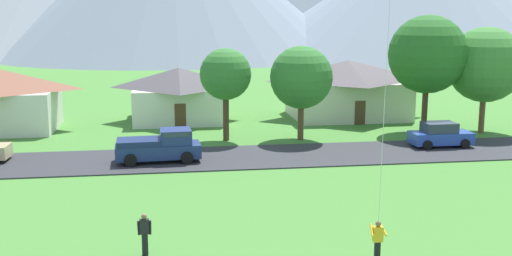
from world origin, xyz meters
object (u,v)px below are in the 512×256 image
object	(u,v)px
house_leftmost	(179,93)
parked_car_blue_west_end	(440,135)
house_left_center	(347,88)
tree_near_right	(301,78)
tree_left_of_center	(226,75)
tree_far_right	(427,54)
pickup_truck_navy_west_side	(160,146)
watcher_person	(145,234)
tree_center	(485,65)

from	to	relation	value
house_leftmost	parked_car_blue_west_end	size ratio (longest dim) A/B	1.99
house_left_center	tree_near_right	distance (m)	11.10
tree_left_of_center	tree_near_right	world-z (taller)	tree_near_right
tree_far_right	parked_car_blue_west_end	size ratio (longest dim) A/B	2.15
parked_car_blue_west_end	pickup_truck_navy_west_side	world-z (taller)	pickup_truck_navy_west_side
tree_left_of_center	watcher_person	size ratio (longest dim) A/B	4.01
tree_near_right	tree_left_of_center	bearing A→B (deg)	174.23
parked_car_blue_west_end	house_leftmost	bearing A→B (deg)	142.41
house_leftmost	tree_left_of_center	world-z (taller)	tree_left_of_center
house_left_center	tree_center	size ratio (longest dim) A/B	1.29
house_left_center	tree_far_right	world-z (taller)	tree_far_right
house_leftmost	pickup_truck_navy_west_side	xyz separation A→B (m)	(-1.50, -15.10, -1.29)
parked_car_blue_west_end	tree_center	bearing A→B (deg)	39.39
tree_far_right	pickup_truck_navy_west_side	bearing A→B (deg)	-161.99
house_leftmost	watcher_person	xyz separation A→B (m)	(-1.99, -29.86, -1.47)
pickup_truck_navy_west_side	tree_left_of_center	bearing A→B (deg)	52.01
parked_car_blue_west_end	pickup_truck_navy_west_side	size ratio (longest dim) A/B	0.80
house_leftmost	tree_far_right	world-z (taller)	tree_far_right
pickup_truck_navy_west_side	watcher_person	xyz separation A→B (m)	(-0.49, -14.76, -0.18)
tree_far_right	watcher_person	xyz separation A→B (m)	(-20.64, -21.31, -5.19)
parked_car_blue_west_end	pickup_truck_navy_west_side	xyz separation A→B (m)	(-19.13, -1.52, 0.19)
house_leftmost	pickup_truck_navy_west_side	bearing A→B (deg)	-95.66
house_left_center	tree_center	world-z (taller)	tree_center
house_left_center	pickup_truck_navy_west_side	bearing A→B (deg)	-138.51
house_leftmost	house_left_center	distance (m)	14.86
house_leftmost	tree_left_of_center	xyz separation A→B (m)	(3.19, -9.10, 2.46)
house_leftmost	tree_center	xyz separation A→B (m)	(23.15, -9.05, 2.92)
house_leftmost	tree_far_right	distance (m)	20.85
house_leftmost	pickup_truck_navy_west_side	world-z (taller)	house_leftmost
tree_far_right	watcher_person	world-z (taller)	tree_far_right
tree_center	tree_left_of_center	bearing A→B (deg)	-179.85
tree_center	parked_car_blue_west_end	distance (m)	8.39
house_left_center	tree_far_right	distance (m)	9.42
tree_left_of_center	tree_far_right	size ratio (longest dim) A/B	0.74
house_leftmost	watcher_person	world-z (taller)	house_leftmost
watcher_person	tree_left_of_center	bearing A→B (deg)	76.00
tree_left_of_center	parked_car_blue_west_end	bearing A→B (deg)	-17.22
tree_center	watcher_person	distance (m)	32.93
tree_left_of_center	tree_near_right	bearing A→B (deg)	-5.77
house_leftmost	tree_near_right	distance (m)	13.13
tree_far_right	tree_center	bearing A→B (deg)	-6.31
tree_near_right	parked_car_blue_west_end	distance (m)	10.50
house_left_center	tree_center	bearing A→B (deg)	-45.27
tree_far_right	pickup_truck_navy_west_side	distance (m)	21.77
house_left_center	tree_near_right	world-z (taller)	tree_near_right
house_left_center	house_leftmost	bearing A→B (deg)	177.47
tree_near_right	watcher_person	size ratio (longest dim) A/B	4.10
house_left_center	watcher_person	world-z (taller)	house_left_center
tree_left_of_center	tree_center	distance (m)	19.97
house_left_center	tree_center	distance (m)	12.10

